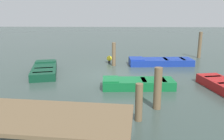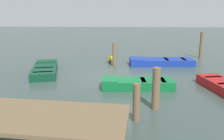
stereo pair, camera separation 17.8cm
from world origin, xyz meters
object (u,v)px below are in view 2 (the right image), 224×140
rowboat_dark_green (45,69)px  mooring_piling_mid_right (136,103)px  mooring_piling_mid_left (114,54)px  rowboat_blue (161,62)px  rowboat_green (137,84)px  dock_segment (20,118)px  mooring_piling_near_left (156,89)px  mooring_piling_near_right (201,45)px  marker_buoy (110,59)px

rowboat_dark_green → mooring_piling_mid_right: mooring_piling_mid_right is taller
mooring_piling_mid_left → rowboat_blue: bearing=-173.0°
mooring_piling_mid_left → rowboat_green: bearing=105.4°
rowboat_green → mooring_piling_mid_right: (0.20, 3.24, 0.40)m
dock_segment → mooring_piling_mid_right: size_ratio=4.44×
mooring_piling_mid_left → mooring_piling_mid_right: bearing=97.6°
rowboat_green → mooring_piling_near_left: 2.40m
rowboat_blue → mooring_piling_near_right: 4.17m
rowboat_blue → mooring_piling_mid_left: (3.00, 0.37, 0.53)m
rowboat_green → marker_buoy: (1.54, -5.29, 0.07)m
mooring_piling_near_left → mooring_piling_mid_left: size_ratio=1.02×
dock_segment → mooring_piling_mid_left: bearing=-96.8°
mooring_piling_mid_left → mooring_piling_near_right: size_ratio=0.77×
mooring_piling_mid_right → mooring_piling_mid_left: 7.71m
rowboat_blue → marker_buoy: marker_buoy is taller
rowboat_dark_green → mooring_piling_mid_left: mooring_piling_mid_left is taller
rowboat_dark_green → mooring_piling_near_right: 11.24m
mooring_piling_mid_left → marker_buoy: (0.33, -0.89, -0.46)m
mooring_piling_near_left → mooring_piling_mid_right: mooring_piling_near_left is taller
mooring_piling_mid_right → marker_buoy: (1.34, -8.53, -0.33)m
mooring_piling_near_left → marker_buoy: size_ratio=3.17×
rowboat_green → mooring_piling_near_right: 8.86m
rowboat_blue → mooring_piling_near_right: mooring_piling_near_right is taller
mooring_piling_mid_left → mooring_piling_near_right: mooring_piling_near_right is taller
mooring_piling_mid_left → marker_buoy: bearing=-69.9°
rowboat_green → dock_segment: bearing=54.2°
mooring_piling_mid_right → mooring_piling_near_right: bearing=-116.7°
mooring_piling_near_left → mooring_piling_mid_right: 1.22m
mooring_piling_mid_right → mooring_piling_near_right: size_ratio=0.64×
rowboat_dark_green → rowboat_blue: bearing=-84.8°
rowboat_blue → mooring_piling_near_left: size_ratio=2.73×
rowboat_blue → rowboat_dark_green: bearing=15.3°
rowboat_dark_green → mooring_piling_near_left: (-5.56, 4.63, 0.54)m
rowboat_blue → marker_buoy: (3.33, -0.52, 0.07)m
dock_segment → rowboat_dark_green: 7.54m
marker_buoy → mooring_piling_near_right: bearing=-163.7°
rowboat_dark_green → mooring_piling_mid_right: (-4.84, 5.60, 0.40)m
dock_segment → mooring_piling_mid_right: mooring_piling_mid_right is taller
rowboat_green → mooring_piling_near_left: bearing=100.0°
dock_segment → rowboat_blue: bearing=-112.0°
rowboat_blue → mooring_piling_mid_right: 8.27m
dock_segment → rowboat_dark_green: dock_segment is taller
rowboat_green → mooring_piling_mid_left: size_ratio=2.19×
mooring_piling_mid_left → marker_buoy: size_ratio=3.10×
rowboat_green → mooring_piling_mid_right: size_ratio=2.64×
dock_segment → mooring_piling_near_left: size_ratio=3.61×
mooring_piling_near_right → rowboat_blue: bearing=36.9°
rowboat_blue → marker_buoy: size_ratio=8.63×
dock_segment → marker_buoy: (-1.62, -10.21, -0.56)m
rowboat_blue → mooring_piling_near_left: mooring_piling_near_left is taller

